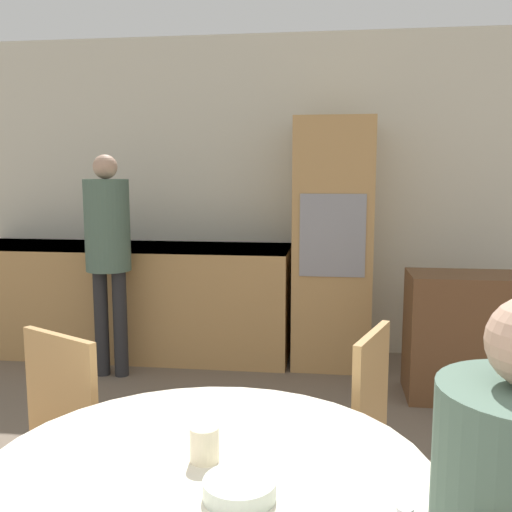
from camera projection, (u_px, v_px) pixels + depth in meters
The scene contains 9 objects.
wall_back at pixel (285, 196), 4.73m from camera, with size 6.77×0.05×2.60m.
kitchen_counter at pixel (131, 298), 4.67m from camera, with size 2.59×0.60×0.92m.
oven_unit at pixel (332, 244), 4.40m from camera, with size 0.59×0.59×1.90m.
sideboard at pixel (494, 337), 3.74m from camera, with size 1.12×0.45×0.84m.
chair_far_left at pixel (40, 449), 2.01m from camera, with size 0.54×0.54×0.91m.
chair_far_right at pixel (345, 430), 2.16m from camera, with size 0.51×0.51×0.91m.
person_standing at pixel (108, 241), 4.10m from camera, with size 0.32×0.32×1.62m.
cup at pixel (204, 444), 1.48m from camera, with size 0.08×0.08×0.09m.
bowl_near at pixel (240, 489), 1.31m from camera, with size 0.17×0.17×0.04m.
Camera 1 is at (0.38, 0.16, 1.47)m, focal length 40.00 mm.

